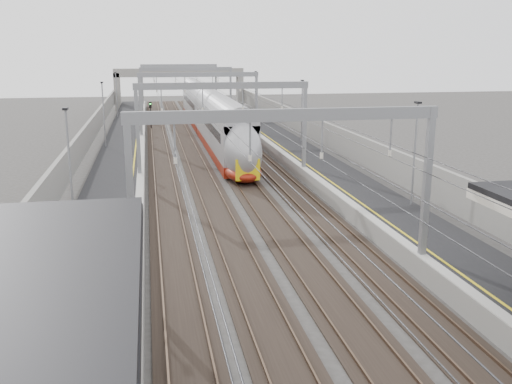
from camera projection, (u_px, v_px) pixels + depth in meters
name	position (u px, v px, depth m)	size (l,w,h in m)	color
platform_left	(119.00, 172.00, 45.02)	(4.00, 120.00, 1.00)	black
platform_right	(314.00, 165.00, 47.89)	(4.00, 120.00, 1.00)	black
tracks	(219.00, 174.00, 46.56)	(11.40, 140.00, 0.20)	black
overhead_line	(209.00, 93.00, 51.40)	(13.00, 140.00, 6.60)	gray
overbridge	(179.00, 78.00, 97.74)	(22.00, 2.20, 6.90)	gray
wall_left	(75.00, 160.00, 44.18)	(0.30, 120.00, 3.20)	gray
wall_right	(350.00, 151.00, 48.19)	(0.30, 120.00, 3.20)	gray
train	(211.00, 120.00, 64.74)	(2.88, 52.45, 4.55)	maroon
signal_green	(151.00, 110.00, 72.98)	(0.32, 0.32, 3.48)	black
signal_red_near	(228.00, 120.00, 63.19)	(0.32, 0.32, 3.48)	black
signal_red_far	(235.00, 111.00, 72.46)	(0.32, 0.32, 3.48)	black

